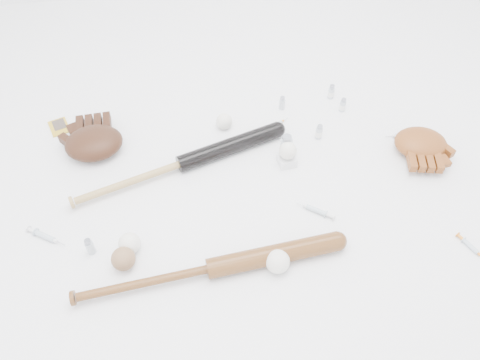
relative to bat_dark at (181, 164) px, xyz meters
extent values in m
plane|color=white|center=(0.22, -0.14, -0.03)|extent=(3.00, 3.00, 0.00)
cube|color=gold|center=(-0.48, 0.31, -0.03)|extent=(0.10, 0.12, 0.01)
cube|color=white|center=(0.40, -0.03, -0.01)|extent=(0.07, 0.07, 0.04)
sphere|color=white|center=(0.40, -0.03, 0.04)|extent=(0.07, 0.07, 0.07)
sphere|color=white|center=(-0.19, -0.33, 0.00)|extent=(0.07, 0.07, 0.07)
sphere|color=white|center=(0.19, 0.20, 0.00)|extent=(0.07, 0.07, 0.07)
sphere|color=white|center=(0.27, -0.47, 0.01)|extent=(0.08, 0.08, 0.08)
sphere|color=#886241|center=(-0.21, -0.38, 0.01)|extent=(0.08, 0.08, 0.08)
cylinder|color=silver|center=(0.45, 0.28, 0.00)|extent=(0.02, 0.02, 0.06)
cylinder|color=silver|center=(0.68, 0.31, 0.00)|extent=(0.03, 0.03, 0.07)
cylinder|color=silver|center=(0.56, 0.08, 0.00)|extent=(0.03, 0.03, 0.07)
cylinder|color=silver|center=(0.40, 0.00, 0.02)|extent=(0.04, 0.04, 0.11)
cylinder|color=silver|center=(-0.32, -0.31, 0.00)|extent=(0.03, 0.03, 0.07)
cylinder|color=silver|center=(0.70, 0.22, 0.00)|extent=(0.02, 0.02, 0.06)
camera|label=1|loc=(0.02, -1.20, 1.29)|focal=35.00mm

